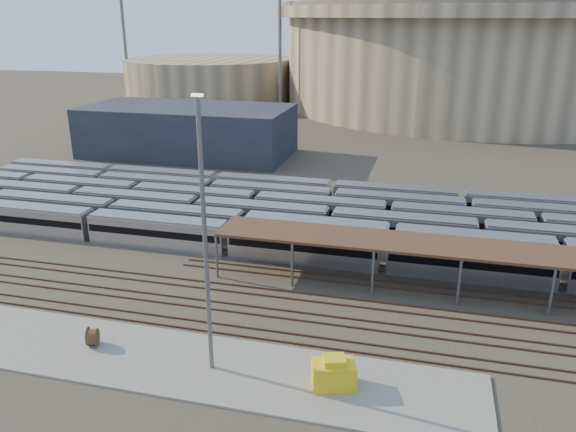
# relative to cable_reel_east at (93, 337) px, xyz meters

# --- Properties ---
(ground) EXTENTS (420.00, 420.00, 0.00)m
(ground) POSITION_rel_cable_reel_east_xyz_m (13.54, 14.53, -1.02)
(ground) COLOR #383026
(ground) RESTS_ON ground
(apron) EXTENTS (50.00, 9.00, 0.20)m
(apron) POSITION_rel_cable_reel_east_xyz_m (8.54, -0.47, -0.92)
(apron) COLOR gray
(apron) RESTS_ON ground
(subway_trains) EXTENTS (131.39, 23.90, 3.60)m
(subway_trains) POSITION_rel_cable_reel_east_xyz_m (12.58, 33.03, 0.78)
(subway_trains) COLOR silver
(subway_trains) RESTS_ON ground
(inspection_shed) EXTENTS (60.30, 6.00, 5.30)m
(inspection_shed) POSITION_rel_cable_reel_east_xyz_m (35.54, 18.53, 3.96)
(inspection_shed) COLOR slate
(inspection_shed) RESTS_ON ground
(empty_tracks) EXTENTS (170.00, 9.62, 0.18)m
(empty_tracks) POSITION_rel_cable_reel_east_xyz_m (13.54, 9.53, -0.93)
(empty_tracks) COLOR #4C3323
(empty_tracks) RESTS_ON ground
(stadium) EXTENTS (124.00, 124.00, 32.50)m
(stadium) POSITION_rel_cable_reel_east_xyz_m (38.54, 154.53, 15.45)
(stadium) COLOR tan
(stadium) RESTS_ON ground
(secondary_arena) EXTENTS (56.00, 56.00, 14.00)m
(secondary_arena) POSITION_rel_cable_reel_east_xyz_m (-46.46, 144.53, 5.98)
(secondary_arena) COLOR tan
(secondary_arena) RESTS_ON ground
(service_building) EXTENTS (42.00, 20.00, 10.00)m
(service_building) POSITION_rel_cable_reel_east_xyz_m (-21.46, 69.53, 3.98)
(service_building) COLOR #1E232D
(service_building) RESTS_ON ground
(floodlight_0) EXTENTS (4.00, 1.00, 38.40)m
(floodlight_0) POSITION_rel_cable_reel_east_xyz_m (-16.46, 124.53, 19.63)
(floodlight_0) COLOR slate
(floodlight_0) RESTS_ON ground
(floodlight_1) EXTENTS (4.00, 1.00, 38.40)m
(floodlight_1) POSITION_rel_cable_reel_east_xyz_m (-71.46, 134.53, 19.63)
(floodlight_1) COLOR slate
(floodlight_1) RESTS_ON ground
(floodlight_3) EXTENTS (4.00, 1.00, 38.40)m
(floodlight_3) POSITION_rel_cable_reel_east_xyz_m (3.54, 174.53, 19.63)
(floodlight_3) COLOR slate
(floodlight_3) RESTS_ON ground
(cable_reel_east) EXTENTS (1.39, 1.85, 1.64)m
(cable_reel_east) POSITION_rel_cable_reel_east_xyz_m (0.00, 0.00, 0.00)
(cable_reel_east) COLOR #4E3B1F
(cable_reel_east) RESTS_ON apron
(yard_light_pole) EXTENTS (0.81, 0.36, 22.27)m
(yard_light_pole) POSITION_rel_cable_reel_east_xyz_m (11.34, -0.53, 10.40)
(yard_light_pole) COLOR slate
(yard_light_pole) RESTS_ON apron
(yellow_equipment) EXTENTS (3.80, 3.00, 2.08)m
(yellow_equipment) POSITION_rel_cable_reel_east_xyz_m (21.50, -0.48, 0.22)
(yellow_equipment) COLOR gold
(yellow_equipment) RESTS_ON apron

